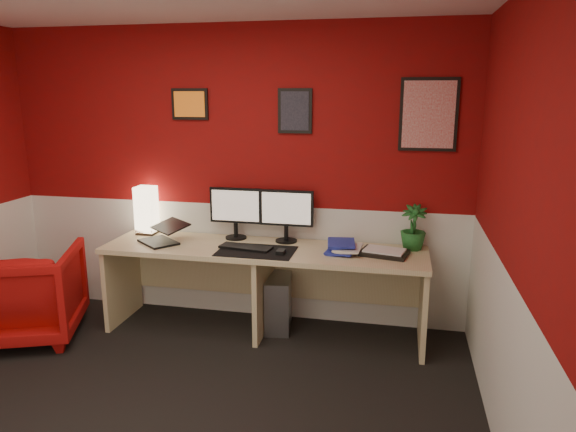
# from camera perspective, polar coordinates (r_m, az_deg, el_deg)

# --- Properties ---
(ground) EXTENTS (4.00, 3.50, 0.01)m
(ground) POSITION_cam_1_polar(r_m,az_deg,el_deg) (3.50, -14.88, -21.17)
(ground) COLOR black
(ground) RESTS_ON ground
(wall_back) EXTENTS (4.00, 0.01, 2.50)m
(wall_back) POSITION_cam_1_polar(r_m,az_deg,el_deg) (4.57, -5.96, 4.33)
(wall_back) COLOR maroon
(wall_back) RESTS_ON ground
(wall_right) EXTENTS (0.01, 3.50, 2.50)m
(wall_right) POSITION_cam_1_polar(r_m,az_deg,el_deg) (2.71, 24.44, -3.00)
(wall_right) COLOR maroon
(wall_right) RESTS_ON ground
(wainscot_back) EXTENTS (4.00, 0.01, 1.00)m
(wainscot_back) POSITION_cam_1_polar(r_m,az_deg,el_deg) (4.74, -5.76, -4.67)
(wainscot_back) COLOR silver
(wainscot_back) RESTS_ON ground
(wainscot_right) EXTENTS (0.01, 3.50, 1.00)m
(wainscot_right) POSITION_cam_1_polar(r_m,az_deg,el_deg) (2.99, 22.92, -16.96)
(wainscot_right) COLOR silver
(wainscot_right) RESTS_ON ground
(desk) EXTENTS (2.60, 0.65, 0.73)m
(desk) POSITION_cam_1_polar(r_m,az_deg,el_deg) (4.38, -2.62, -8.01)
(desk) COLOR #CFB984
(desk) RESTS_ON ground
(shoji_lamp) EXTENTS (0.16, 0.16, 0.40)m
(shoji_lamp) POSITION_cam_1_polar(r_m,az_deg,el_deg) (4.80, -14.99, 0.49)
(shoji_lamp) COLOR #FFE5B2
(shoji_lamp) RESTS_ON desk
(laptop) EXTENTS (0.40, 0.39, 0.22)m
(laptop) POSITION_cam_1_polar(r_m,az_deg,el_deg) (4.49, -13.85, -1.50)
(laptop) COLOR black
(laptop) RESTS_ON desk
(monitor_left) EXTENTS (0.45, 0.06, 0.58)m
(monitor_left) POSITION_cam_1_polar(r_m,az_deg,el_deg) (4.48, -5.70, 1.17)
(monitor_left) COLOR black
(monitor_left) RESTS_ON desk
(monitor_right) EXTENTS (0.45, 0.06, 0.58)m
(monitor_right) POSITION_cam_1_polar(r_m,az_deg,el_deg) (4.36, -0.19, 0.89)
(monitor_right) COLOR black
(monitor_right) RESTS_ON desk
(desk_mat) EXTENTS (0.60, 0.38, 0.01)m
(desk_mat) POSITION_cam_1_polar(r_m,az_deg,el_deg) (4.17, -3.43, -3.79)
(desk_mat) COLOR black
(desk_mat) RESTS_ON desk
(keyboard) EXTENTS (0.44, 0.20, 0.02)m
(keyboard) POSITION_cam_1_polar(r_m,az_deg,el_deg) (4.23, -4.57, -3.38)
(keyboard) COLOR black
(keyboard) RESTS_ON desk_mat
(mouse) EXTENTS (0.06, 0.10, 0.03)m
(mouse) POSITION_cam_1_polar(r_m,az_deg,el_deg) (4.08, -0.76, -3.86)
(mouse) COLOR black
(mouse) RESTS_ON desk_mat
(book_bottom) EXTENTS (0.25, 0.32, 0.03)m
(book_bottom) POSITION_cam_1_polar(r_m,az_deg,el_deg) (4.19, 4.37, -3.58)
(book_bottom) COLOR #222E9E
(book_bottom) RESTS_ON desk
(book_middle) EXTENTS (0.22, 0.29, 0.02)m
(book_middle) POSITION_cam_1_polar(r_m,az_deg,el_deg) (4.16, 5.09, -3.34)
(book_middle) COLOR silver
(book_middle) RESTS_ON book_bottom
(book_top) EXTENTS (0.25, 0.31, 0.03)m
(book_top) POSITION_cam_1_polar(r_m,az_deg,el_deg) (4.17, 4.31, -2.95)
(book_top) COLOR #222E9E
(book_top) RESTS_ON book_middle
(zen_tray) EXTENTS (0.40, 0.32, 0.03)m
(zen_tray) POSITION_cam_1_polar(r_m,az_deg,el_deg) (4.14, 10.33, -3.93)
(zen_tray) COLOR black
(zen_tray) RESTS_ON desk
(potted_plant) EXTENTS (0.22, 0.22, 0.36)m
(potted_plant) POSITION_cam_1_polar(r_m,az_deg,el_deg) (4.29, 13.34, -1.21)
(potted_plant) COLOR #19591E
(potted_plant) RESTS_ON desk
(pc_tower) EXTENTS (0.26, 0.47, 0.45)m
(pc_tower) POSITION_cam_1_polar(r_m,az_deg,el_deg) (4.53, -1.02, -9.19)
(pc_tower) COLOR #99999E
(pc_tower) RESTS_ON ground
(armchair) EXTENTS (1.04, 1.06, 0.75)m
(armchair) POSITION_cam_1_polar(r_m,az_deg,el_deg) (4.79, -26.42, -7.45)
(armchair) COLOR #AB0A08
(armchair) RESTS_ON ground
(art_left) EXTENTS (0.32, 0.02, 0.26)m
(art_left) POSITION_cam_1_polar(r_m,az_deg,el_deg) (4.63, -10.52, 11.76)
(art_left) COLOR orange
(art_left) RESTS_ON wall_back
(art_center) EXTENTS (0.28, 0.02, 0.36)m
(art_center) POSITION_cam_1_polar(r_m,az_deg,el_deg) (4.37, 0.76, 11.24)
(art_center) COLOR black
(art_center) RESTS_ON wall_back
(art_right) EXTENTS (0.44, 0.02, 0.56)m
(art_right) POSITION_cam_1_polar(r_m,az_deg,el_deg) (4.29, 14.90, 10.51)
(art_right) COLOR red
(art_right) RESTS_ON wall_back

